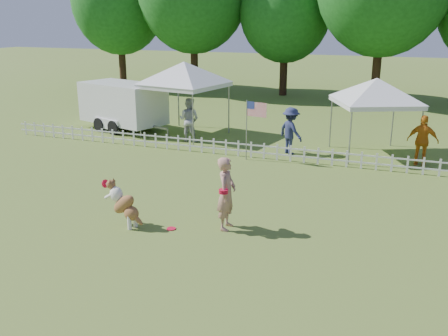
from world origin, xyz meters
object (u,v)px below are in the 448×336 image
Objects in this scene: handler at (227,194)px; cargo_trailer at (123,106)px; spectator_b at (291,131)px; frisbee_on_turf at (171,229)px; spectator_a at (189,120)px; dog at (124,204)px; spectator_c at (423,141)px; canopy_tent_left at (185,100)px; canopy_tent_right at (374,118)px; flag_pole at (246,130)px.

cargo_trailer is at bearing 39.76° from handler.
spectator_b is at bearing -2.07° from handler.
frisbee_on_turf is 0.12× the size of spectator_a.
cargo_trailer is (-6.03, 9.72, 0.52)m from dog.
spectator_c is at bearing 11.53° from cargo_trailer.
frisbee_on_turf is 0.07× the size of canopy_tent_left.
handler is 1.02× the size of spectator_c.
canopy_tent_right is 2.03m from spectator_c.
handler is 1.00× the size of spectator_a.
canopy_tent_right reaches higher than spectator_c.
flag_pole reaches higher than spectator_b.
spectator_c is at bearing 63.06° from dog.
spectator_c is (5.99, 1.50, -0.21)m from flag_pole.
canopy_tent_left is at bearing 154.88° from flag_pole.
handler is at bearing -64.26° from flag_pole.
cargo_trailer is at bearing 152.91° from canopy_tent_right.
cargo_trailer is 7.53m from flag_pole.
flag_pole is at bearing 21.19° from spectator_c.
cargo_trailer reaches higher than dog.
spectator_a is 1.02× the size of spectator_c.
spectator_a is (-7.36, -0.50, -0.50)m from canopy_tent_right.
frisbee_on_turf is at bearing 23.99° from dog.
frisbee_on_turf is at bearing 119.02° from spectator_b.
flag_pole is at bearing -175.16° from canopy_tent_right.
frisbee_on_turf is 10.38m from canopy_tent_left.
dog is 0.23× the size of cargo_trailer.
canopy_tent_left is at bearing 119.14° from dog.
canopy_tent_left is 8.02m from canopy_tent_right.
handler is 12.31m from cargo_trailer.
canopy_tent_right is 4.85m from flag_pole.
canopy_tent_left is 1.11× the size of canopy_tent_right.
spectator_a is 9.13m from spectator_c.
canopy_tent_left is (-5.28, 8.91, 0.65)m from handler.
spectator_a is at bearing 161.16° from flag_pole.
spectator_b is at bearing 82.47° from frisbee_on_turf.
spectator_a is 4.46m from spectator_b.
spectator_c is at bearing -142.64° from spectator_b.
spectator_a is at bearing 117.00° from dog.
frisbee_on_turf is at bearing -35.21° from cargo_trailer.
canopy_tent_right reaches higher than spectator_a.
frisbee_on_turf is 9.98m from spectator_c.
flag_pole is 1.21× the size of spectator_a.
flag_pole is 3.66m from spectator_a.
frisbee_on_turf is 0.13× the size of spectator_b.
spectator_a is 1.03× the size of spectator_b.
spectator_a is at bearing 2.62° from cargo_trailer.
canopy_tent_right is 1.28× the size of flag_pole.
dog is 0.41× the size of canopy_tent_right.
flag_pole is at bearing -4.90° from cargo_trailer.
canopy_tent_right is at bearing 7.39° from canopy_tent_left.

